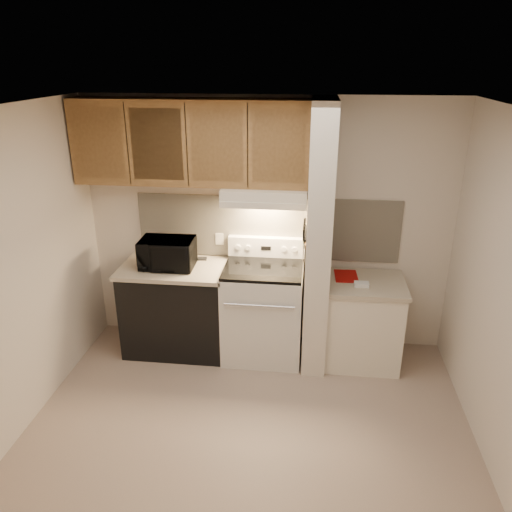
# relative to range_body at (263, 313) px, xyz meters

# --- Properties ---
(floor) EXTENTS (3.60, 3.60, 0.00)m
(floor) POSITION_rel_range_body_xyz_m (0.00, -1.16, -0.46)
(floor) COLOR tan
(floor) RESTS_ON ground
(ceiling) EXTENTS (3.60, 3.60, 0.00)m
(ceiling) POSITION_rel_range_body_xyz_m (0.00, -1.16, 2.04)
(ceiling) COLOR white
(ceiling) RESTS_ON wall_back
(wall_back) EXTENTS (3.60, 2.50, 0.02)m
(wall_back) POSITION_rel_range_body_xyz_m (0.00, 0.34, 0.79)
(wall_back) COLOR beige
(wall_back) RESTS_ON floor
(wall_left) EXTENTS (0.02, 3.00, 2.50)m
(wall_left) POSITION_rel_range_body_xyz_m (-1.80, -1.16, 0.79)
(wall_left) COLOR beige
(wall_left) RESTS_ON floor
(wall_right) EXTENTS (0.02, 3.00, 2.50)m
(wall_right) POSITION_rel_range_body_xyz_m (1.80, -1.16, 0.79)
(wall_right) COLOR beige
(wall_right) RESTS_ON floor
(backsplash) EXTENTS (2.60, 0.02, 0.63)m
(backsplash) POSITION_rel_range_body_xyz_m (0.00, 0.33, 0.78)
(backsplash) COLOR beige
(backsplash) RESTS_ON wall_back
(range_body) EXTENTS (0.76, 0.65, 0.92)m
(range_body) POSITION_rel_range_body_xyz_m (0.00, 0.00, 0.00)
(range_body) COLOR silver
(range_body) RESTS_ON floor
(oven_window) EXTENTS (0.50, 0.01, 0.30)m
(oven_window) POSITION_rel_range_body_xyz_m (0.00, -0.32, 0.04)
(oven_window) COLOR black
(oven_window) RESTS_ON range_body
(oven_handle) EXTENTS (0.65, 0.02, 0.02)m
(oven_handle) POSITION_rel_range_body_xyz_m (0.00, -0.35, 0.26)
(oven_handle) COLOR silver
(oven_handle) RESTS_ON range_body
(cooktop) EXTENTS (0.74, 0.64, 0.03)m
(cooktop) POSITION_rel_range_body_xyz_m (0.00, 0.00, 0.48)
(cooktop) COLOR black
(cooktop) RESTS_ON range_body
(range_backguard) EXTENTS (0.76, 0.08, 0.20)m
(range_backguard) POSITION_rel_range_body_xyz_m (0.00, 0.28, 0.59)
(range_backguard) COLOR silver
(range_backguard) RESTS_ON range_body
(range_display) EXTENTS (0.10, 0.01, 0.04)m
(range_display) POSITION_rel_range_body_xyz_m (0.00, 0.24, 0.59)
(range_display) COLOR black
(range_display) RESTS_ON range_backguard
(range_knob_left_outer) EXTENTS (0.05, 0.02, 0.05)m
(range_knob_left_outer) POSITION_rel_range_body_xyz_m (-0.28, 0.24, 0.59)
(range_knob_left_outer) COLOR silver
(range_knob_left_outer) RESTS_ON range_backguard
(range_knob_left_inner) EXTENTS (0.05, 0.02, 0.05)m
(range_knob_left_inner) POSITION_rel_range_body_xyz_m (-0.18, 0.24, 0.59)
(range_knob_left_inner) COLOR silver
(range_knob_left_inner) RESTS_ON range_backguard
(range_knob_right_inner) EXTENTS (0.05, 0.02, 0.05)m
(range_knob_right_inner) POSITION_rel_range_body_xyz_m (0.18, 0.24, 0.59)
(range_knob_right_inner) COLOR silver
(range_knob_right_inner) RESTS_ON range_backguard
(range_knob_right_outer) EXTENTS (0.05, 0.02, 0.05)m
(range_knob_right_outer) POSITION_rel_range_body_xyz_m (0.28, 0.24, 0.59)
(range_knob_right_outer) COLOR silver
(range_knob_right_outer) RESTS_ON range_backguard
(dishwasher_front) EXTENTS (1.00, 0.63, 0.87)m
(dishwasher_front) POSITION_rel_range_body_xyz_m (-0.88, 0.01, -0.03)
(dishwasher_front) COLOR black
(dishwasher_front) RESTS_ON floor
(left_countertop) EXTENTS (1.04, 0.67, 0.04)m
(left_countertop) POSITION_rel_range_body_xyz_m (-0.88, 0.01, 0.43)
(left_countertop) COLOR #BDAF95
(left_countertop) RESTS_ON dishwasher_front
(spoon_rest) EXTENTS (0.23, 0.10, 0.02)m
(spoon_rest) POSITION_rel_range_body_xyz_m (-0.71, 0.21, 0.46)
(spoon_rest) COLOR black
(spoon_rest) RESTS_ON left_countertop
(teal_jar) EXTENTS (0.11, 0.11, 0.11)m
(teal_jar) POSITION_rel_range_body_xyz_m (-0.83, -0.03, 0.50)
(teal_jar) COLOR #236364
(teal_jar) RESTS_ON left_countertop
(outlet) EXTENTS (0.08, 0.01, 0.12)m
(outlet) POSITION_rel_range_body_xyz_m (-0.48, 0.32, 0.64)
(outlet) COLOR #EDE3CD
(outlet) RESTS_ON backsplash
(microwave) EXTENTS (0.52, 0.36, 0.28)m
(microwave) POSITION_rel_range_body_xyz_m (-0.93, -0.01, 0.59)
(microwave) COLOR black
(microwave) RESTS_ON left_countertop
(partition_pillar) EXTENTS (0.22, 0.70, 2.50)m
(partition_pillar) POSITION_rel_range_body_xyz_m (0.51, -0.01, 0.79)
(partition_pillar) COLOR beige
(partition_pillar) RESTS_ON floor
(pillar_trim) EXTENTS (0.01, 0.70, 0.04)m
(pillar_trim) POSITION_rel_range_body_xyz_m (0.39, -0.01, 0.84)
(pillar_trim) COLOR olive
(pillar_trim) RESTS_ON partition_pillar
(knife_strip) EXTENTS (0.02, 0.42, 0.04)m
(knife_strip) POSITION_rel_range_body_xyz_m (0.39, -0.06, 0.86)
(knife_strip) COLOR black
(knife_strip) RESTS_ON partition_pillar
(knife_blade_a) EXTENTS (0.01, 0.03, 0.16)m
(knife_blade_a) POSITION_rel_range_body_xyz_m (0.38, -0.20, 0.76)
(knife_blade_a) COLOR silver
(knife_blade_a) RESTS_ON knife_strip
(knife_handle_a) EXTENTS (0.02, 0.02, 0.10)m
(knife_handle_a) POSITION_rel_range_body_xyz_m (0.38, -0.23, 0.91)
(knife_handle_a) COLOR black
(knife_handle_a) RESTS_ON knife_strip
(knife_blade_b) EXTENTS (0.01, 0.04, 0.18)m
(knife_blade_b) POSITION_rel_range_body_xyz_m (0.38, -0.15, 0.75)
(knife_blade_b) COLOR silver
(knife_blade_b) RESTS_ON knife_strip
(knife_handle_b) EXTENTS (0.02, 0.02, 0.10)m
(knife_handle_b) POSITION_rel_range_body_xyz_m (0.38, -0.13, 0.91)
(knife_handle_b) COLOR black
(knife_handle_b) RESTS_ON knife_strip
(knife_blade_c) EXTENTS (0.01, 0.04, 0.20)m
(knife_blade_c) POSITION_rel_range_body_xyz_m (0.38, -0.06, 0.74)
(knife_blade_c) COLOR silver
(knife_blade_c) RESTS_ON knife_strip
(knife_handle_c) EXTENTS (0.02, 0.02, 0.10)m
(knife_handle_c) POSITION_rel_range_body_xyz_m (0.38, -0.05, 0.91)
(knife_handle_c) COLOR black
(knife_handle_c) RESTS_ON knife_strip
(knife_blade_d) EXTENTS (0.01, 0.04, 0.16)m
(knife_blade_d) POSITION_rel_range_body_xyz_m (0.38, 0.03, 0.76)
(knife_blade_d) COLOR silver
(knife_blade_d) RESTS_ON knife_strip
(knife_handle_d) EXTENTS (0.02, 0.02, 0.10)m
(knife_handle_d) POSITION_rel_range_body_xyz_m (0.38, 0.01, 0.91)
(knife_handle_d) COLOR black
(knife_handle_d) RESTS_ON knife_strip
(knife_blade_e) EXTENTS (0.01, 0.04, 0.18)m
(knife_blade_e) POSITION_rel_range_body_xyz_m (0.38, 0.10, 0.75)
(knife_blade_e) COLOR silver
(knife_blade_e) RESTS_ON knife_strip
(knife_handle_e) EXTENTS (0.02, 0.02, 0.10)m
(knife_handle_e) POSITION_rel_range_body_xyz_m (0.38, 0.10, 0.91)
(knife_handle_e) COLOR black
(knife_handle_e) RESTS_ON knife_strip
(oven_mitt) EXTENTS (0.03, 0.09, 0.22)m
(oven_mitt) POSITION_rel_range_body_xyz_m (0.38, 0.17, 0.76)
(oven_mitt) COLOR slate
(oven_mitt) RESTS_ON partition_pillar
(right_cab_base) EXTENTS (0.70, 0.60, 0.81)m
(right_cab_base) POSITION_rel_range_body_xyz_m (0.97, -0.01, -0.06)
(right_cab_base) COLOR #EDE3CD
(right_cab_base) RESTS_ON floor
(right_countertop) EXTENTS (0.74, 0.64, 0.04)m
(right_countertop) POSITION_rel_range_body_xyz_m (0.97, -0.01, 0.37)
(right_countertop) COLOR #BDAF95
(right_countertop) RESTS_ON right_cab_base
(red_folder) EXTENTS (0.23, 0.30, 0.01)m
(red_folder) POSITION_rel_range_body_xyz_m (0.79, 0.09, 0.39)
(red_folder) COLOR #950B09
(red_folder) RESTS_ON right_countertop
(white_box) EXTENTS (0.13, 0.09, 0.04)m
(white_box) POSITION_rel_range_body_xyz_m (0.92, -0.11, 0.41)
(white_box) COLOR white
(white_box) RESTS_ON right_countertop
(range_hood) EXTENTS (0.78, 0.44, 0.15)m
(range_hood) POSITION_rel_range_body_xyz_m (0.00, 0.12, 1.17)
(range_hood) COLOR #EDE3CD
(range_hood) RESTS_ON upper_cabinets
(hood_lip) EXTENTS (0.78, 0.04, 0.06)m
(hood_lip) POSITION_rel_range_body_xyz_m (0.00, -0.08, 1.12)
(hood_lip) COLOR #EDE3CD
(hood_lip) RESTS_ON range_hood
(upper_cabinets) EXTENTS (2.18, 0.33, 0.77)m
(upper_cabinets) POSITION_rel_range_body_xyz_m (-0.69, 0.17, 1.62)
(upper_cabinets) COLOR olive
(upper_cabinets) RESTS_ON wall_back
(cab_door_a) EXTENTS (0.46, 0.01, 0.63)m
(cab_door_a) POSITION_rel_range_body_xyz_m (-1.51, 0.01, 1.62)
(cab_door_a) COLOR olive
(cab_door_a) RESTS_ON upper_cabinets
(cab_gap_a) EXTENTS (0.01, 0.01, 0.73)m
(cab_gap_a) POSITION_rel_range_body_xyz_m (-1.23, 0.01, 1.62)
(cab_gap_a) COLOR black
(cab_gap_a) RESTS_ON upper_cabinets
(cab_door_b) EXTENTS (0.46, 0.01, 0.63)m
(cab_door_b) POSITION_rel_range_body_xyz_m (-0.96, 0.01, 1.62)
(cab_door_b) COLOR olive
(cab_door_b) RESTS_ON upper_cabinets
(cab_gap_b) EXTENTS (0.01, 0.01, 0.73)m
(cab_gap_b) POSITION_rel_range_body_xyz_m (-0.69, 0.01, 1.62)
(cab_gap_b) COLOR black
(cab_gap_b) RESTS_ON upper_cabinets
(cab_door_c) EXTENTS (0.46, 0.01, 0.63)m
(cab_door_c) POSITION_rel_range_body_xyz_m (-0.42, 0.01, 1.62)
(cab_door_c) COLOR olive
(cab_door_c) RESTS_ON upper_cabinets
(cab_gap_c) EXTENTS (0.01, 0.01, 0.73)m
(cab_gap_c) POSITION_rel_range_body_xyz_m (-0.14, 0.01, 1.62)
(cab_gap_c) COLOR black
(cab_gap_c) RESTS_ON upper_cabinets
(cab_door_d) EXTENTS (0.46, 0.01, 0.63)m
(cab_door_d) POSITION_rel_range_body_xyz_m (0.13, 0.01, 1.62)
(cab_door_d) COLOR olive
(cab_door_d) RESTS_ON upper_cabinets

